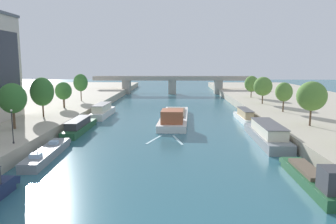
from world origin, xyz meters
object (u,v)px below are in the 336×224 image
at_px(tree_left_third, 13,98).
at_px(tree_right_end_of_row, 284,92).
at_px(bridge_far, 172,83).
at_px(lamppost_left_bank, 12,125).
at_px(tree_left_second, 63,91).
at_px(moored_boat_left_gap_after, 103,111).
at_px(moored_boat_left_second, 79,126).
at_px(barge_midriver, 174,117).
at_px(tree_left_far, 81,83).
at_px(tree_left_midway, 42,92).
at_px(tree_right_distant, 312,96).
at_px(tree_right_far, 263,86).
at_px(tree_right_third, 252,84).
at_px(moored_boat_right_second, 267,134).
at_px(moored_boat_right_downstream, 245,116).
at_px(moored_boat_right_lone, 313,178).
at_px(moored_boat_left_upstream, 47,153).

distance_m(tree_left_third, tree_right_end_of_row, 48.38).
relative_size(tree_left_third, bridge_far, 0.12).
height_order(lamppost_left_bank, bridge_far, bridge_far).
bearing_deg(tree_left_second, moored_boat_left_gap_after, -0.09).
bearing_deg(tree_left_second, moored_boat_left_second, -63.20).
relative_size(barge_midriver, tree_left_far, 3.64).
bearing_deg(tree_left_midway, tree_right_distant, -9.12).
bearing_deg(tree_right_far, lamppost_left_bank, -135.90).
relative_size(tree_right_far, tree_right_third, 1.06).
xyz_separation_m(tree_right_end_of_row, tree_right_far, (-0.81, 12.57, 0.16)).
xyz_separation_m(moored_boat_right_second, moored_boat_right_downstream, (0.17, 16.72, -0.16)).
bearing_deg(moored_boat_left_second, tree_left_far, 105.39).
height_order(moored_boat_right_lone, tree_right_end_of_row, tree_right_end_of_row).
relative_size(moored_boat_left_gap_after, tree_left_far, 2.01).
bearing_deg(moored_boat_left_second, moored_boat_left_gap_after, 88.06).
height_order(moored_boat_left_gap_after, tree_left_third, tree_left_third).
relative_size(barge_midriver, moored_boat_right_downstream, 1.93).
bearing_deg(moored_boat_left_second, tree_left_third, -137.35).
bearing_deg(tree_left_far, tree_left_second, -90.58).
height_order(tree_left_far, bridge_far, tree_left_far).
xyz_separation_m(moored_boat_right_second, tree_right_far, (6.93, 29.55, 4.78)).
bearing_deg(bridge_far, tree_right_third, -52.72).
height_order(moored_boat_left_upstream, moored_boat_left_gap_after, moored_boat_left_gap_after).
distance_m(tree_left_second, tree_right_end_of_row, 45.57).
relative_size(moored_boat_right_second, tree_left_second, 3.06).
bearing_deg(moored_boat_left_gap_after, tree_left_second, 179.91).
bearing_deg(barge_midriver, moored_boat_left_upstream, -122.39).
distance_m(moored_boat_right_second, tree_left_midway, 38.91).
height_order(barge_midriver, tree_left_third, tree_left_third).
relative_size(tree_left_second, tree_right_distant, 0.80).
height_order(barge_midriver, moored_boat_left_upstream, barge_midriver).
relative_size(moored_boat_left_gap_after, tree_right_third, 2.28).
height_order(tree_left_third, tree_right_distant, tree_right_distant).
distance_m(moored_boat_left_second, tree_left_third, 11.66).
bearing_deg(moored_boat_right_downstream, tree_left_midway, -169.70).
bearing_deg(tree_right_third, moored_boat_left_gap_after, -149.52).
bearing_deg(lamppost_left_bank, moored_boat_right_downstream, 37.98).
relative_size(moored_boat_left_second, moored_boat_right_second, 0.85).
bearing_deg(barge_midriver, tree_right_third, 52.56).
distance_m(moored_boat_left_upstream, moored_boat_right_lone, 30.21).
distance_m(barge_midriver, moored_boat_left_second, 18.53).
xyz_separation_m(lamppost_left_bank, bridge_far, (18.36, 81.88, -0.12)).
relative_size(tree_left_far, bridge_far, 0.12).
bearing_deg(tree_right_distant, moored_boat_left_second, 174.43).
xyz_separation_m(moored_boat_left_second, bridge_far, (14.94, 66.20, 3.13)).
distance_m(moored_boat_left_second, lamppost_left_bank, 16.38).
bearing_deg(moored_boat_right_lone, tree_left_third, 154.92).
bearing_deg(moored_boat_left_upstream, moored_boat_right_lone, -17.50).
xyz_separation_m(moored_boat_right_lone, moored_boat_right_second, (0.50, 17.84, 0.32)).
height_order(moored_boat_left_upstream, moored_boat_right_second, moored_boat_right_second).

